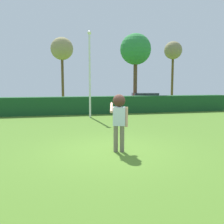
{
  "coord_description": "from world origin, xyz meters",
  "views": [
    {
      "loc": [
        -1.69,
        -7.57,
        2.16
      ],
      "look_at": [
        0.18,
        0.85,
        1.15
      ],
      "focal_mm": 39.86,
      "sensor_mm": 36.0,
      "label": 1
    }
  ],
  "objects_px": {
    "frisbee": "(121,103)",
    "lamppost": "(90,70)",
    "oak_tree": "(136,50)",
    "bare_elm_tree": "(173,52)",
    "person": "(119,114)",
    "parked_car_red": "(145,99)",
    "willow_tree": "(62,49)"
  },
  "relations": [
    {
      "from": "person",
      "to": "parked_car_red",
      "type": "xyz_separation_m",
      "value": [
        6.04,
        14.18,
        -0.51
      ]
    },
    {
      "from": "frisbee",
      "to": "parked_car_red",
      "type": "distance_m",
      "value": 14.9
    },
    {
      "from": "lamppost",
      "to": "oak_tree",
      "type": "relative_size",
      "value": 0.82
    },
    {
      "from": "parked_car_red",
      "to": "frisbee",
      "type": "bearing_deg",
      "value": -113.16
    },
    {
      "from": "person",
      "to": "oak_tree",
      "type": "bearing_deg",
      "value": 70.27
    },
    {
      "from": "parked_car_red",
      "to": "oak_tree",
      "type": "bearing_deg",
      "value": -171.42
    },
    {
      "from": "person",
      "to": "oak_tree",
      "type": "relative_size",
      "value": 0.28
    },
    {
      "from": "parked_car_red",
      "to": "oak_tree",
      "type": "xyz_separation_m",
      "value": [
        -1.0,
        -0.15,
        4.37
      ]
    },
    {
      "from": "person",
      "to": "bare_elm_tree",
      "type": "xyz_separation_m",
      "value": [
        10.52,
        17.89,
        4.32
      ]
    },
    {
      "from": "lamppost",
      "to": "willow_tree",
      "type": "xyz_separation_m",
      "value": [
        -1.38,
        11.77,
        2.69
      ]
    },
    {
      "from": "lamppost",
      "to": "oak_tree",
      "type": "distance_m",
      "value": 7.96
    },
    {
      "from": "parked_car_red",
      "to": "person",
      "type": "bearing_deg",
      "value": -113.06
    },
    {
      "from": "oak_tree",
      "to": "bare_elm_tree",
      "type": "distance_m",
      "value": 6.73
    },
    {
      "from": "willow_tree",
      "to": "oak_tree",
      "type": "distance_m",
      "value": 8.57
    },
    {
      "from": "person",
      "to": "bare_elm_tree",
      "type": "height_order",
      "value": "bare_elm_tree"
    },
    {
      "from": "person",
      "to": "bare_elm_tree",
      "type": "bearing_deg",
      "value": 59.55
    },
    {
      "from": "person",
      "to": "lamppost",
      "type": "height_order",
      "value": "lamppost"
    },
    {
      "from": "frisbee",
      "to": "lamppost",
      "type": "distance_m",
      "value": 7.73
    },
    {
      "from": "bare_elm_tree",
      "to": "lamppost",
      "type": "bearing_deg",
      "value": -136.58
    },
    {
      "from": "willow_tree",
      "to": "bare_elm_tree",
      "type": "height_order",
      "value": "willow_tree"
    },
    {
      "from": "lamppost",
      "to": "oak_tree",
      "type": "xyz_separation_m",
      "value": [
        4.87,
        5.94,
        2.08
      ]
    },
    {
      "from": "lamppost",
      "to": "willow_tree",
      "type": "distance_m",
      "value": 12.15
    },
    {
      "from": "parked_car_red",
      "to": "bare_elm_tree",
      "type": "bearing_deg",
      "value": 39.63
    },
    {
      "from": "person",
      "to": "frisbee",
      "type": "xyz_separation_m",
      "value": [
        0.18,
        0.5,
        0.3
      ]
    },
    {
      "from": "frisbee",
      "to": "bare_elm_tree",
      "type": "distance_m",
      "value": 20.63
    },
    {
      "from": "lamppost",
      "to": "bare_elm_tree",
      "type": "distance_m",
      "value": 14.49
    },
    {
      "from": "frisbee",
      "to": "bare_elm_tree",
      "type": "bearing_deg",
      "value": 59.28
    },
    {
      "from": "parked_car_red",
      "to": "lamppost",
      "type": "bearing_deg",
      "value": -133.98
    },
    {
      "from": "parked_car_red",
      "to": "oak_tree",
      "type": "distance_m",
      "value": 4.48
    },
    {
      "from": "frisbee",
      "to": "lamppost",
      "type": "height_order",
      "value": "lamppost"
    },
    {
      "from": "lamppost",
      "to": "willow_tree",
      "type": "bearing_deg",
      "value": 96.69
    },
    {
      "from": "lamppost",
      "to": "parked_car_red",
      "type": "distance_m",
      "value": 8.77
    }
  ]
}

